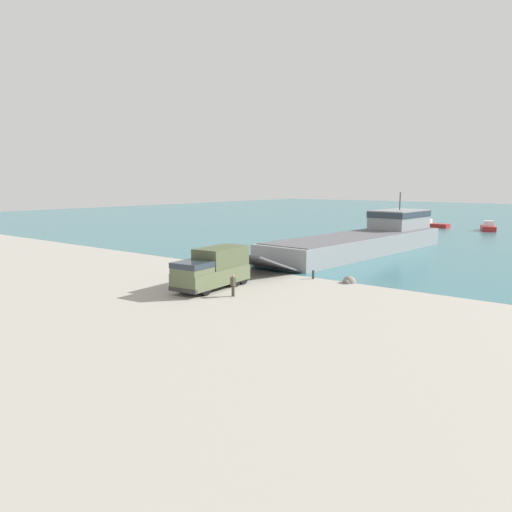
{
  "coord_description": "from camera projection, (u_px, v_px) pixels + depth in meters",
  "views": [
    {
      "loc": [
        28.68,
        -34.08,
        8.54
      ],
      "look_at": [
        1.2,
        0.52,
        1.98
      ],
      "focal_mm": 35.0,
      "sensor_mm": 36.0,
      "label": 1
    }
  ],
  "objects": [
    {
      "name": "moored_boat_b",
      "position": [
        427.0,
        224.0,
        95.95
      ],
      "size": [
        8.12,
        2.64,
        1.57
      ],
      "rotation": [
        0.0,
        0.0,
        4.63
      ],
      "color": "#B22323",
      "rests_on": "ground_plane"
    },
    {
      "name": "landing_craft",
      "position": [
        368.0,
        238.0,
        61.93
      ],
      "size": [
        9.03,
        37.2,
        7.2
      ],
      "rotation": [
        0.0,
        0.0,
        -0.06
      ],
      "color": "gray",
      "rests_on": "ground_plane"
    },
    {
      "name": "shoreline_rock_a",
      "position": [
        349.0,
        283.0,
        42.76
      ],
      "size": [
        1.16,
        1.16,
        1.16
      ],
      "primitive_type": "sphere",
      "color": "gray",
      "rests_on": "ground_plane"
    },
    {
      "name": "moored_boat_a",
      "position": [
        488.0,
        227.0,
        88.48
      ],
      "size": [
        3.83,
        5.96,
        1.8
      ],
      "rotation": [
        0.0,
        0.0,
        0.32
      ],
      "color": "#B22323",
      "rests_on": "ground_plane"
    },
    {
      "name": "military_truck",
      "position": [
        213.0,
        268.0,
        40.22
      ],
      "size": [
        3.34,
        7.57,
        3.25
      ],
      "rotation": [
        0.0,
        0.0,
        -1.47
      ],
      "color": "#566042",
      "rests_on": "ground_plane"
    },
    {
      "name": "soldier_on_ramp",
      "position": [
        233.0,
        284.0,
        37.55
      ],
      "size": [
        0.49,
        0.34,
        1.65
      ],
      "rotation": [
        0.0,
        0.0,
        4.47
      ],
      "color": "#4C4738",
      "rests_on": "ground_plane"
    },
    {
      "name": "water_surface",
      "position": [
        497.0,
        219.0,
        117.99
      ],
      "size": [
        240.0,
        180.0,
        0.01
      ],
      "primitive_type": "cube",
      "color": "#336B75",
      "rests_on": "ground_plane"
    },
    {
      "name": "shoreline_rock_b",
      "position": [
        346.0,
        284.0,
        42.37
      ],
      "size": [
        0.67,
        0.67,
        0.67
      ],
      "primitive_type": "sphere",
      "color": "#66605B",
      "rests_on": "ground_plane"
    },
    {
      "name": "ground_plane",
      "position": [
        242.0,
        277.0,
        45.29
      ],
      "size": [
        240.0,
        240.0,
        0.0
      ],
      "primitive_type": "plane",
      "color": "#9E998E"
    },
    {
      "name": "mooring_bollard",
      "position": [
        313.0,
        274.0,
        44.41
      ],
      "size": [
        0.25,
        0.25,
        0.8
      ],
      "color": "#333338",
      "rests_on": "ground_plane"
    }
  ]
}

